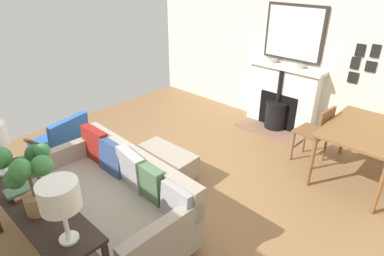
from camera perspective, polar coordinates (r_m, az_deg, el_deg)
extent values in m
cube|color=olive|center=(4.11, -5.76, -11.18)|extent=(5.68, 5.47, 0.01)
cube|color=silver|center=(5.63, 16.29, 14.04)|extent=(0.12, 5.47, 2.73)
cube|color=brown|center=(5.59, 13.45, -0.52)|extent=(0.41, 1.12, 0.03)
cube|color=silver|center=(5.65, 15.68, 5.12)|extent=(0.24, 1.18, 1.03)
cube|color=black|center=(5.63, 14.95, 3.05)|extent=(0.06, 0.67, 0.59)
cylinder|color=black|center=(5.63, 14.66, 2.24)|extent=(0.36, 0.36, 0.44)
cylinder|color=black|center=(5.54, 14.93, 4.41)|extent=(0.38, 0.38, 0.02)
cylinder|color=black|center=(5.44, 15.28, 7.14)|extent=(0.07, 0.07, 0.54)
cube|color=silver|center=(5.46, 16.26, 10.32)|extent=(0.29, 1.26, 0.05)
cube|color=#2D2823|center=(5.45, 17.59, 15.72)|extent=(0.04, 0.96, 0.86)
cube|color=silver|center=(5.43, 17.50, 15.70)|extent=(0.01, 0.88, 0.78)
cylinder|color=#9E9384|center=(5.57, 14.19, 11.46)|extent=(0.16, 0.16, 0.05)
torus|color=#9E9384|center=(5.57, 14.21, 11.66)|extent=(0.16, 0.16, 0.01)
cylinder|color=#9E9384|center=(5.36, 18.78, 10.24)|extent=(0.14, 0.14, 0.05)
torus|color=#9E9384|center=(5.36, 18.81, 10.44)|extent=(0.14, 0.14, 0.01)
cylinder|color=#B2B2B7|center=(4.19, -24.38, -12.11)|extent=(0.04, 0.04, 0.10)
cylinder|color=#B2B2B7|center=(4.40, -15.67, -8.43)|extent=(0.04, 0.04, 0.10)
cylinder|color=#B2B2B7|center=(3.39, -0.78, -20.01)|extent=(0.04, 0.04, 0.10)
cube|color=gray|center=(3.57, -14.47, -13.47)|extent=(0.98, 1.91, 0.32)
cube|color=gray|center=(3.53, -9.64, -6.56)|extent=(0.21, 1.89, 0.35)
cube|color=gray|center=(4.09, -21.45, -4.32)|extent=(0.87, 0.15, 0.22)
cube|color=gray|center=(2.83, -5.18, -17.98)|extent=(0.87, 0.15, 0.22)
cube|color=maroon|center=(4.01, -16.77, -2.90)|extent=(0.14, 0.41, 0.42)
cube|color=#334775|center=(3.72, -13.86, -5.18)|extent=(0.16, 0.38, 0.39)
cube|color=#99999E|center=(3.45, -10.67, -7.26)|extent=(0.18, 0.43, 0.42)
cube|color=#4C6B47|center=(3.26, -7.65, -9.52)|extent=(0.13, 0.40, 0.40)
cube|color=#99999E|center=(3.02, -2.63, -13.21)|extent=(0.16, 0.36, 0.36)
cylinder|color=#B2B2B7|center=(4.41, -10.01, -7.69)|extent=(0.03, 0.03, 0.09)
cylinder|color=#B2B2B7|center=(4.01, -4.07, -11.31)|extent=(0.03, 0.03, 0.09)
cylinder|color=#B2B2B7|center=(4.63, -5.93, -5.54)|extent=(0.03, 0.03, 0.09)
cylinder|color=#B2B2B7|center=(4.25, 0.06, -8.69)|extent=(0.03, 0.03, 0.09)
cube|color=gray|center=(4.21, -5.18, -6.13)|extent=(0.55, 0.82, 0.28)
cube|color=#4C3321|center=(5.23, -21.61, -1.98)|extent=(0.05, 0.05, 0.32)
cube|color=#4C3321|center=(4.98, -26.03, -4.38)|extent=(0.05, 0.05, 0.32)
cube|color=#4C3321|center=(4.89, -18.04, -3.39)|extent=(0.05, 0.05, 0.32)
cube|color=#4C3321|center=(4.63, -22.60, -6.06)|extent=(0.05, 0.05, 0.32)
cube|color=#2D60B2|center=(4.84, -22.44, -2.06)|extent=(0.71, 0.68, 0.08)
cube|color=#2D60B2|center=(4.56, -20.94, -0.47)|extent=(0.61, 0.25, 0.36)
cube|color=#4C3321|center=(4.97, -19.82, 0.36)|extent=(0.16, 0.53, 0.04)
cube|color=#4C3321|center=(4.65, -25.63, -2.71)|extent=(0.16, 0.53, 0.04)
cube|color=black|center=(3.95, -27.44, -9.70)|extent=(0.04, 0.04, 0.73)
cube|color=black|center=(3.07, -26.29, -11.75)|extent=(0.39, 1.63, 0.03)
cylinder|color=beige|center=(3.56, -30.21, -6.67)|extent=(0.14, 0.14, 0.02)
cylinder|color=beige|center=(3.49, -30.78, -4.61)|extent=(0.03, 0.03, 0.28)
cylinder|color=white|center=(2.60, -20.90, -17.76)|extent=(0.14, 0.14, 0.02)
cylinder|color=white|center=(2.50, -21.47, -15.32)|extent=(0.03, 0.03, 0.28)
cylinder|color=silver|center=(2.36, -22.45, -10.98)|extent=(0.27, 0.27, 0.20)
cylinder|color=#99704C|center=(2.89, -25.76, -11.93)|extent=(0.18, 0.18, 0.16)
cylinder|color=brown|center=(2.78, -26.57, -8.72)|extent=(0.02, 0.02, 0.24)
sphere|color=#2D6633|center=(2.68, -28.82, -7.85)|extent=(0.15, 0.15, 0.15)
sphere|color=#387A3D|center=(2.51, -28.04, -6.54)|extent=(0.16, 0.16, 0.16)
sphere|color=#387A3D|center=(2.51, -25.03, -6.05)|extent=(0.15, 0.15, 0.15)
sphere|color=#387A3D|center=(2.65, -24.97, -3.66)|extent=(0.11, 0.11, 0.11)
sphere|color=#26562D|center=(2.74, -26.07, -4.07)|extent=(0.14, 0.14, 0.14)
sphere|color=#387A3D|center=(2.84, -27.57, -6.04)|extent=(0.17, 0.17, 0.17)
sphere|color=#387A3D|center=(2.82, -30.85, -4.59)|extent=(0.17, 0.17, 0.17)
cube|color=#B23833|center=(3.18, -27.48, -10.03)|extent=(0.23, 0.17, 0.02)
cube|color=beige|center=(3.17, -27.45, -9.71)|extent=(0.22, 0.15, 0.02)
cube|color=#4C7056|center=(3.15, -27.76, -9.47)|extent=(0.29, 0.16, 0.02)
cylinder|color=brown|center=(5.18, 25.39, -0.58)|extent=(0.05, 0.05, 0.71)
cylinder|color=brown|center=(4.26, 20.41, -5.60)|extent=(0.05, 0.05, 0.71)
cylinder|color=brown|center=(4.10, 30.27, -9.18)|extent=(0.05, 0.05, 0.71)
cube|color=brown|center=(4.47, 28.53, -0.31)|extent=(1.19, 0.87, 0.03)
cylinder|color=brown|center=(5.03, 19.32, -1.82)|extent=(0.03, 0.03, 0.46)
cylinder|color=brown|center=(4.78, 17.38, -3.08)|extent=(0.03, 0.03, 0.46)
cylinder|color=brown|center=(4.92, 22.49, -3.12)|extent=(0.03, 0.03, 0.46)
cylinder|color=brown|center=(4.66, 20.68, -4.49)|extent=(0.03, 0.03, 0.46)
cube|color=brown|center=(4.74, 20.41, -0.63)|extent=(0.43, 0.43, 0.02)
cube|color=brown|center=(4.59, 22.63, 0.86)|extent=(0.36, 0.07, 0.38)
cube|color=black|center=(5.13, 27.61, 12.11)|extent=(0.02, 0.12, 0.17)
cube|color=black|center=(5.08, 29.69, 11.76)|extent=(0.02, 0.11, 0.17)
cube|color=black|center=(5.18, 26.89, 10.21)|extent=(0.02, 0.11, 0.17)
cube|color=black|center=(5.13, 29.06, 9.48)|extent=(0.02, 0.14, 0.14)
cube|color=black|center=(5.23, 26.58, 8.00)|extent=(0.02, 0.14, 0.15)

